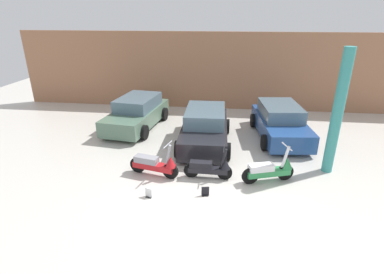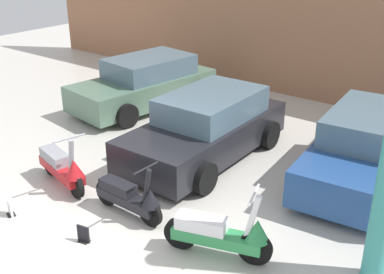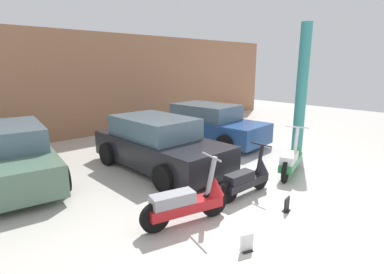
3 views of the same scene
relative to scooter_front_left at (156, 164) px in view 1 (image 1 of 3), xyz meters
The scene contains 11 objects.
ground_plane 1.87m from the scooter_front_left, 36.70° to the right, with size 28.00×28.00×0.00m, color beige.
wall_back 7.32m from the scooter_front_left, 78.21° to the left, with size 19.60×0.12×3.66m, color #9E6B4C.
scooter_front_left is the anchor object (origin of this frame).
scooter_front_right 1.59m from the scooter_front_left, ahead, with size 1.40×0.50×0.98m.
scooter_front_center 3.29m from the scooter_front_left, ahead, with size 1.49×0.75×1.08m.
car_rear_left 4.29m from the scooter_front_left, 113.35° to the left, with size 2.16×3.87×1.26m.
car_rear_center 2.82m from the scooter_front_left, 63.85° to the left, with size 1.88×3.79×1.28m.
car_rear_right 5.33m from the scooter_front_left, 40.78° to the left, with size 2.07×3.83×1.26m.
placard_near_left_scooter 1.15m from the scooter_front_left, 86.51° to the right, with size 0.20×0.17×0.26m.
placard_near_right_scooter 1.78m from the scooter_front_left, 29.86° to the right, with size 0.20×0.15×0.26m.
support_column_side 5.37m from the scooter_front_left, 10.03° to the left, with size 0.31×0.31×3.66m, color teal.
Camera 1 is at (0.50, -6.47, 4.47)m, focal length 28.00 mm.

